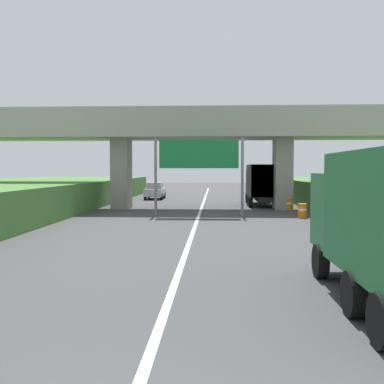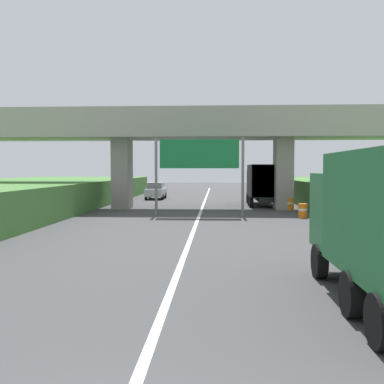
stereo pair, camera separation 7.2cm
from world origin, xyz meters
name	(u,v)px [view 2 (the right image)]	position (x,y,z in m)	size (l,w,h in m)	color
lane_centre_stripe	(199,217)	(0.00, 25.18, 0.00)	(0.20, 90.37, 0.01)	white
overpass_bridge	(202,135)	(0.00, 31.48, 5.73)	(40.00, 4.80, 7.62)	#9E998E
overhead_highway_sign	(199,159)	(0.00, 26.11, 3.76)	(5.88, 0.18, 5.12)	slate
truck_black	(262,183)	(4.99, 35.07, 1.93)	(2.44, 7.30, 3.44)	black
car_silver	(156,191)	(-5.10, 42.64, 0.86)	(1.86, 4.10, 1.72)	#B2B5B7
construction_barrel_1	(358,235)	(6.68, 14.31, 0.46)	(0.57, 0.57, 0.90)	orange
construction_barrel_2	(325,220)	(6.70, 19.72, 0.46)	(0.57, 0.57, 0.90)	orange
construction_barrel_3	(303,211)	(6.57, 25.14, 0.46)	(0.57, 0.57, 0.90)	orange
construction_barrel_4	(290,204)	(6.64, 30.55, 0.46)	(0.57, 0.57, 0.90)	orange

